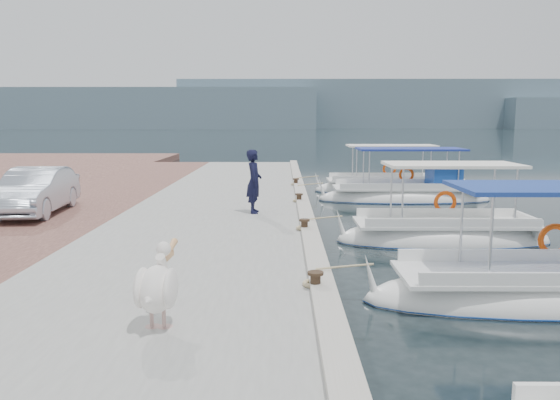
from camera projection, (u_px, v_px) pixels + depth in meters
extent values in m
plane|color=black|center=(321.00, 265.00, 12.99)|extent=(400.00, 400.00, 0.00)
cube|color=gray|center=(220.00, 217.00, 17.91)|extent=(6.00, 40.00, 0.50)
cube|color=#ADA79A|center=(304.00, 208.00, 17.85)|extent=(0.44, 40.00, 0.12)
cube|color=brown|center=(68.00, 217.00, 17.94)|extent=(4.00, 40.00, 0.50)
cube|color=slate|center=(123.00, 109.00, 200.26)|extent=(140.00, 40.00, 14.00)
cube|color=slate|center=(385.00, 105.00, 219.14)|extent=(160.00, 40.00, 18.00)
ellipsoid|color=white|center=(560.00, 300.00, 10.28)|extent=(7.45, 2.07, 1.30)
ellipsoid|color=#16419A|center=(560.00, 301.00, 10.28)|extent=(7.49, 2.12, 0.22)
cylinder|color=silver|center=(491.00, 242.00, 9.33)|extent=(0.05, 0.05, 1.60)
torus|color=#E54B0C|center=(554.00, 240.00, 11.11)|extent=(0.68, 0.12, 0.68)
ellipsoid|color=white|center=(443.00, 241.00, 15.34)|extent=(5.99, 2.03, 1.30)
ellipsoid|color=#16419A|center=(443.00, 241.00, 15.35)|extent=(6.02, 2.07, 0.22)
cube|color=white|center=(444.00, 223.00, 15.27)|extent=(4.91, 1.75, 0.08)
cube|color=white|center=(452.00, 165.00, 15.03)|extent=(3.60, 1.87, 0.08)
cylinder|color=silver|center=(403.00, 199.00, 14.41)|extent=(0.05, 0.05, 1.60)
torus|color=#E54B0C|center=(445.00, 202.00, 16.16)|extent=(0.68, 0.12, 0.68)
ellipsoid|color=white|center=(404.00, 199.00, 23.23)|extent=(7.29, 2.18, 1.30)
ellipsoid|color=#16419A|center=(404.00, 200.00, 23.23)|extent=(7.32, 2.23, 0.22)
cube|color=white|center=(404.00, 188.00, 23.15)|extent=(5.97, 1.88, 0.08)
cube|color=navy|center=(410.00, 149.00, 22.91)|extent=(4.37, 2.01, 0.08)
cylinder|color=silver|center=(369.00, 171.00, 22.24)|extent=(0.05, 0.05, 1.60)
torus|color=#E54B0C|center=(406.00, 175.00, 24.11)|extent=(0.68, 0.12, 0.68)
cube|color=#16419A|center=(444.00, 175.00, 23.06)|extent=(1.20, 1.53, 1.00)
ellipsoid|color=white|center=(386.00, 191.00, 26.11)|extent=(6.85, 1.95, 1.30)
ellipsoid|color=#16419A|center=(386.00, 191.00, 26.11)|extent=(6.89, 1.99, 0.22)
cube|color=white|center=(387.00, 180.00, 26.03)|extent=(5.62, 1.68, 0.08)
cube|color=white|center=(391.00, 146.00, 25.79)|extent=(4.11, 1.80, 0.08)
cylinder|color=silver|center=(357.00, 165.00, 25.20)|extent=(0.05, 0.05, 1.60)
torus|color=#E54B0C|center=(389.00, 169.00, 26.88)|extent=(0.68, 0.12, 0.68)
cylinder|color=black|center=(315.00, 282.00, 9.43)|extent=(0.18, 0.18, 0.30)
cylinder|color=black|center=(316.00, 273.00, 9.41)|extent=(0.28, 0.28, 0.05)
cylinder|color=black|center=(304.00, 226.00, 14.38)|extent=(0.18, 0.18, 0.30)
cylinder|color=black|center=(304.00, 220.00, 14.35)|extent=(0.28, 0.28, 0.05)
cylinder|color=black|center=(299.00, 198.00, 19.32)|extent=(0.18, 0.18, 0.30)
cylinder|color=black|center=(299.00, 194.00, 19.30)|extent=(0.28, 0.28, 0.05)
cylinder|color=black|center=(296.00, 182.00, 24.27)|extent=(0.18, 0.18, 0.30)
cylinder|color=black|center=(296.00, 179.00, 24.25)|extent=(0.28, 0.28, 0.05)
cylinder|color=tan|center=(152.00, 316.00, 7.72)|extent=(0.06, 0.06, 0.35)
cylinder|color=tan|center=(164.00, 316.00, 7.71)|extent=(0.06, 0.06, 0.35)
ellipsoid|color=white|center=(157.00, 289.00, 7.66)|extent=(0.55, 0.86, 0.66)
cylinder|color=white|center=(162.00, 264.00, 7.91)|extent=(0.16, 0.31, 0.35)
sphere|color=white|center=(164.00, 249.00, 7.98)|extent=(0.22, 0.22, 0.22)
cone|color=#EAA566|center=(170.00, 250.00, 8.32)|extent=(0.14, 0.65, 0.26)
imported|color=black|center=(254.00, 181.00, 17.10)|extent=(0.49, 0.74, 2.00)
imported|color=#B2BDCC|center=(36.00, 191.00, 16.98)|extent=(1.88, 4.46, 1.43)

